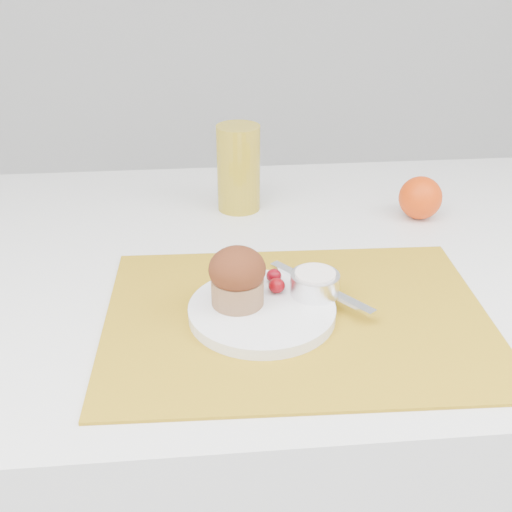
{
  "coord_description": "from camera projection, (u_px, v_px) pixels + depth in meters",
  "views": [
    {
      "loc": [
        -0.15,
        -0.81,
        1.22
      ],
      "look_at": [
        -0.07,
        -0.04,
        0.8
      ],
      "focal_mm": 45.0,
      "sensor_mm": 36.0,
      "label": 1
    }
  ],
  "objects": [
    {
      "name": "orange",
      "position": [
        420.0,
        198.0,
        1.09
      ],
      "size": [
        0.07,
        0.07,
        0.07
      ],
      "primitive_type": "sphere",
      "color": "#F14408",
      "rests_on": "table"
    },
    {
      "name": "juice_glass",
      "position": [
        239.0,
        168.0,
        1.11
      ],
      "size": [
        0.08,
        0.08,
        0.15
      ],
      "primitive_type": "cylinder",
      "rotation": [
        0.0,
        0.0,
        0.08
      ],
      "color": "gold",
      "rests_on": "table"
    },
    {
      "name": "ramekin",
      "position": [
        315.0,
        284.0,
        0.85
      ],
      "size": [
        0.08,
        0.08,
        0.03
      ],
      "primitive_type": "cylinder",
      "rotation": [
        0.0,
        0.0,
        -0.34
      ],
      "color": "white",
      "rests_on": "plate"
    },
    {
      "name": "raspberry_near",
      "position": [
        274.0,
        276.0,
        0.87
      ],
      "size": [
        0.02,
        0.02,
        0.02
      ],
      "primitive_type": "ellipsoid",
      "color": "#54020A",
      "rests_on": "plate"
    },
    {
      "name": "muffin",
      "position": [
        237.0,
        277.0,
        0.81
      ],
      "size": [
        0.09,
        0.09,
        0.08
      ],
      "color": "#A0724D",
      "rests_on": "plate"
    },
    {
      "name": "table",
      "position": [
        292.0,
        437.0,
        1.16
      ],
      "size": [
        1.2,
        0.8,
        0.75
      ],
      "primitive_type": "cube",
      "color": "white",
      "rests_on": "ground"
    },
    {
      "name": "raspberry_far",
      "position": [
        277.0,
        286.0,
        0.85
      ],
      "size": [
        0.02,
        0.02,
        0.02
      ],
      "primitive_type": "ellipsoid",
      "color": "#5A0207",
      "rests_on": "plate"
    },
    {
      "name": "cream",
      "position": [
        315.0,
        274.0,
        0.84
      ],
      "size": [
        0.07,
        0.07,
        0.01
      ],
      "primitive_type": "cylinder",
      "rotation": [
        0.0,
        0.0,
        -0.37
      ],
      "color": "white",
      "rests_on": "ramekin"
    },
    {
      "name": "butter_knife",
      "position": [
        320.0,
        287.0,
        0.86
      ],
      "size": [
        0.12,
        0.15,
        0.0
      ],
      "primitive_type": "cube",
      "rotation": [
        0.0,
        0.0,
        -0.91
      ],
      "color": "white",
      "rests_on": "plate"
    },
    {
      "name": "plate",
      "position": [
        262.0,
        311.0,
        0.83
      ],
      "size": [
        0.19,
        0.19,
        0.02
      ],
      "primitive_type": "cylinder",
      "rotation": [
        0.0,
        0.0,
        0.01
      ],
      "color": "white",
      "rests_on": "placemat"
    },
    {
      "name": "placemat",
      "position": [
        297.0,
        318.0,
        0.83
      ],
      "size": [
        0.51,
        0.38,
        0.0
      ],
      "primitive_type": "cube",
      "rotation": [
        0.0,
        0.0,
        -0.03
      ],
      "color": "#BB8D1A",
      "rests_on": "table"
    }
  ]
}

